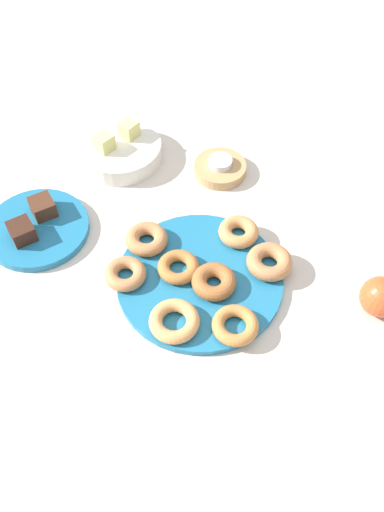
# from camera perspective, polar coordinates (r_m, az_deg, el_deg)

# --- Properties ---
(ground_plane) EXTENTS (2.40, 2.40, 0.00)m
(ground_plane) POSITION_cam_1_polar(r_m,az_deg,el_deg) (1.03, 0.80, -2.64)
(ground_plane) COLOR beige
(donut_plate) EXTENTS (0.31, 0.31, 0.01)m
(donut_plate) POSITION_cam_1_polar(r_m,az_deg,el_deg) (1.03, 0.81, -2.42)
(donut_plate) COLOR #1E6B93
(donut_plate) RESTS_ON ground_plane
(donut_0) EXTENTS (0.11, 0.11, 0.03)m
(donut_0) POSITION_cam_1_polar(r_m,az_deg,el_deg) (1.08, 4.82, 2.50)
(donut_0) COLOR #C6844C
(donut_0) RESTS_ON donut_plate
(donut_1) EXTENTS (0.10, 0.10, 0.02)m
(donut_1) POSITION_cam_1_polar(r_m,az_deg,el_deg) (0.96, -1.84, -6.73)
(donut_1) COLOR tan
(donut_1) RESTS_ON donut_plate
(donut_2) EXTENTS (0.12, 0.12, 0.03)m
(donut_2) POSITION_cam_1_polar(r_m,az_deg,el_deg) (1.03, 8.00, -0.60)
(donut_2) COLOR #B27547
(donut_2) RESTS_ON donut_plate
(donut_3) EXTENTS (0.10, 0.10, 0.03)m
(donut_3) POSITION_cam_1_polar(r_m,az_deg,el_deg) (1.00, 2.28, -2.66)
(donut_3) COLOR #995B2D
(donut_3) RESTS_ON donut_plate
(donut_4) EXTENTS (0.12, 0.12, 0.03)m
(donut_4) POSITION_cam_1_polar(r_m,az_deg,el_deg) (1.06, -4.71, 1.75)
(donut_4) COLOR #B27547
(donut_4) RESTS_ON donut_plate
(donut_5) EXTENTS (0.10, 0.10, 0.02)m
(donut_5) POSITION_cam_1_polar(r_m,az_deg,el_deg) (1.02, -1.42, -1.16)
(donut_5) COLOR #AD6B33
(donut_5) RESTS_ON donut_plate
(donut_6) EXTENTS (0.11, 0.11, 0.02)m
(donut_6) POSITION_cam_1_polar(r_m,az_deg,el_deg) (0.96, 4.33, -7.23)
(donut_6) COLOR #BC7A3D
(donut_6) RESTS_ON donut_plate
(donut_7) EXTENTS (0.10, 0.10, 0.02)m
(donut_7) POSITION_cam_1_polar(r_m,az_deg,el_deg) (1.02, -6.89, -1.84)
(donut_7) COLOR #B27547
(donut_7) RESTS_ON donut_plate
(cake_plate) EXTENTS (0.21, 0.21, 0.02)m
(cake_plate) POSITION_cam_1_polar(r_m,az_deg,el_deg) (1.14, -15.67, 2.73)
(cake_plate) COLOR #1E6B93
(cake_plate) RESTS_ON ground_plane
(brownie_near) EXTENTS (0.05, 0.05, 0.03)m
(brownie_near) POSITION_cam_1_polar(r_m,az_deg,el_deg) (1.11, -17.17, 2.45)
(brownie_near) COLOR #381E14
(brownie_near) RESTS_ON cake_plate
(brownie_far) EXTENTS (0.04, 0.05, 0.03)m
(brownie_far) POSITION_cam_1_polar(r_m,az_deg,el_deg) (1.14, -15.17, 4.90)
(brownie_far) COLOR #472819
(brownie_far) RESTS_ON cake_plate
(candle_holder) EXTENTS (0.11, 0.11, 0.02)m
(candle_holder) POSITION_cam_1_polar(r_m,az_deg,el_deg) (1.22, 2.91, 9.00)
(candle_holder) COLOR tan
(candle_holder) RESTS_ON ground_plane
(tealight) EXTENTS (0.05, 0.05, 0.01)m
(tealight) POSITION_cam_1_polar(r_m,az_deg,el_deg) (1.20, 2.95, 9.66)
(tealight) COLOR silver
(tealight) RESTS_ON candle_holder
(fruit_bowl) EXTENTS (0.19, 0.19, 0.04)m
(fruit_bowl) POSITION_cam_1_polar(r_m,az_deg,el_deg) (1.25, -7.48, 10.72)
(fruit_bowl) COLOR silver
(fruit_bowl) RESTS_ON ground_plane
(melon_chunk_left) EXTENTS (0.05, 0.05, 0.04)m
(melon_chunk_left) POSITION_cam_1_polar(r_m,az_deg,el_deg) (1.22, -9.08, 11.53)
(melon_chunk_left) COLOR #DBD67A
(melon_chunk_left) RESTS_ON fruit_bowl
(melon_chunk_right) EXTENTS (0.05, 0.05, 0.04)m
(melon_chunk_right) POSITION_cam_1_polar(r_m,az_deg,el_deg) (1.25, -6.54, 12.91)
(melon_chunk_right) COLOR #DBD67A
(melon_chunk_right) RESTS_ON fruit_bowl
(apple) EXTENTS (0.07, 0.07, 0.07)m
(apple) POSITION_cam_1_polar(r_m,az_deg,el_deg) (1.03, 18.90, -4.00)
(apple) COLOR #CC4C23
(apple) RESTS_ON ground_plane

